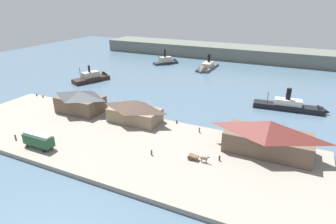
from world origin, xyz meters
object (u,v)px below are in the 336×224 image
(horse_cart, at_px, (198,157))
(ferry_outer_harbor, at_px, (168,61))
(ferry_shed_west_terminal, at_px, (135,111))
(pedestrian_near_cart, at_px, (199,130))
(pedestrian_near_west_shed, at_px, (15,137))
(street_tram, at_px, (38,139))
(mooring_post_center_east, at_px, (43,97))
(ferry_moored_west, at_px, (206,68))
(pedestrian_near_east_shed, at_px, (152,152))
(mooring_post_east, at_px, (61,100))
(ferry_shed_customs_shed, at_px, (80,101))
(pedestrian_walking_east, at_px, (219,158))
(ferry_shed_central_terminal, at_px, (268,136))
(ferry_near_quay, at_px, (95,78))
(mooring_post_center_west, at_px, (37,95))
(mooring_post_west, at_px, (177,122))
(ferry_approaching_west, at_px, (295,107))

(horse_cart, xyz_separation_m, ferry_outer_harbor, (-54.81, 98.58, -0.59))
(ferry_shed_west_terminal, height_order, pedestrian_near_cart, ferry_shed_west_terminal)
(horse_cart, relative_size, pedestrian_near_west_shed, 3.10)
(street_tram, xyz_separation_m, mooring_post_center_east, (-31.10, 29.27, -1.97))
(ferry_moored_west, bearing_deg, pedestrian_near_west_shed, -101.21)
(pedestrian_near_east_shed, xyz_separation_m, ferry_moored_west, (-17.36, 95.61, -0.80))
(pedestrian_near_west_shed, relative_size, mooring_post_east, 1.95)
(pedestrian_near_cart, relative_size, pedestrian_near_east_shed, 1.06)
(mooring_post_east, bearing_deg, ferry_shed_customs_shed, -19.67)
(pedestrian_near_west_shed, height_order, pedestrian_near_east_shed, pedestrian_near_west_shed)
(pedestrian_walking_east, distance_m, ferry_moored_west, 96.87)
(street_tram, bearing_deg, mooring_post_center_east, 136.74)
(ferry_shed_customs_shed, relative_size, ferry_shed_central_terminal, 0.72)
(pedestrian_near_east_shed, relative_size, ferry_near_quay, 0.08)
(ferry_shed_central_terminal, bearing_deg, ferry_shed_west_terminal, 177.45)
(street_tram, relative_size, mooring_post_center_west, 9.73)
(horse_cart, xyz_separation_m, ferry_near_quay, (-71.04, 49.11, -0.60))
(pedestrian_near_east_shed, bearing_deg, pedestrian_near_west_shed, -166.48)
(ferry_shed_central_terminal, bearing_deg, mooring_post_west, 167.64)
(horse_cart, relative_size, pedestrian_near_cart, 3.18)
(mooring_post_center_west, bearing_deg, ferry_outer_harbor, 75.92)
(pedestrian_near_cart, xyz_separation_m, pedestrian_near_east_shed, (-6.59, -17.27, -0.04))
(pedestrian_walking_east, height_order, mooring_post_center_east, pedestrian_walking_east)
(pedestrian_near_cart, relative_size, ferry_near_quay, 0.09)
(ferry_shed_central_terminal, height_order, mooring_post_east, ferry_shed_central_terminal)
(mooring_post_center_west, bearing_deg, ferry_shed_west_terminal, -5.01)
(pedestrian_walking_east, bearing_deg, ferry_shed_customs_shed, 168.78)
(pedestrian_near_east_shed, height_order, mooring_post_west, pedestrian_near_east_shed)
(street_tram, height_order, ferry_moored_west, ferry_moored_west)
(ferry_outer_harbor, bearing_deg, street_tram, -82.36)
(ferry_shed_customs_shed, height_order, ferry_near_quay, ferry_shed_customs_shed)
(pedestrian_walking_east, xyz_separation_m, mooring_post_west, (-18.21, 15.57, -0.27))
(street_tram, xyz_separation_m, ferry_outer_harbor, (-14.83, 110.53, -2.08))
(mooring_post_east, xyz_separation_m, ferry_approaching_west, (81.39, 30.89, -0.15))
(pedestrian_near_west_shed, distance_m, ferry_outer_harbor, 110.37)
(horse_cart, distance_m, mooring_post_west, 22.32)
(ferry_shed_central_terminal, distance_m, pedestrian_walking_east, 14.05)
(pedestrian_near_east_shed, distance_m, mooring_post_west, 20.42)
(mooring_post_west, bearing_deg, ferry_approaching_west, 43.02)
(horse_cart, xyz_separation_m, ferry_approaching_west, (19.61, 48.64, -0.64))
(mooring_post_center_east, bearing_deg, horse_cart, -13.69)
(street_tram, relative_size, mooring_post_east, 9.73)
(mooring_post_center_west, distance_m, mooring_post_east, 13.28)
(ferry_shed_customs_shed, relative_size, mooring_post_center_east, 17.33)
(mooring_post_center_west, xyz_separation_m, ferry_outer_harbor, (20.26, 80.78, -0.11))
(pedestrian_near_cart, distance_m, ferry_moored_west, 81.93)
(ferry_shed_customs_shed, distance_m, mooring_post_east, 15.64)
(ferry_shed_customs_shed, relative_size, pedestrian_near_east_shed, 9.64)
(mooring_post_center_east, bearing_deg, ferry_outer_harbor, 78.68)
(pedestrian_walking_east, distance_m, ferry_near_quay, 89.14)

